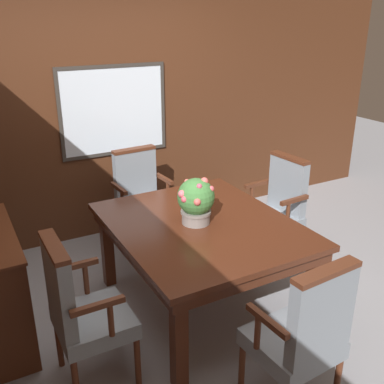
{
  "coord_description": "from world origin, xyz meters",
  "views": [
    {
      "loc": [
        -1.43,
        -2.62,
        2.24
      ],
      "look_at": [
        0.13,
        0.21,
        0.95
      ],
      "focal_mm": 42.0,
      "sensor_mm": 36.0,
      "label": 1
    }
  ],
  "objects_px": {
    "chair_left_near": "(80,308)",
    "potted_plant": "(196,200)",
    "chair_right_far": "(278,206)",
    "chair_head_near": "(303,333)",
    "chair_head_far": "(141,197)",
    "dining_table": "(201,234)"
  },
  "relations": [
    {
      "from": "chair_right_far",
      "to": "potted_plant",
      "type": "bearing_deg",
      "value": -78.02
    },
    {
      "from": "potted_plant",
      "to": "chair_head_near",
      "type": "bearing_deg",
      "value": -88.45
    },
    {
      "from": "chair_right_far",
      "to": "potted_plant",
      "type": "relative_size",
      "value": 2.84
    },
    {
      "from": "chair_right_far",
      "to": "chair_head_near",
      "type": "distance_m",
      "value": 1.81
    },
    {
      "from": "chair_head_near",
      "to": "potted_plant",
      "type": "relative_size",
      "value": 2.84
    },
    {
      "from": "dining_table",
      "to": "potted_plant",
      "type": "xyz_separation_m",
      "value": [
        -0.04,
        0.02,
        0.28
      ]
    },
    {
      "from": "chair_left_near",
      "to": "potted_plant",
      "type": "distance_m",
      "value": 1.14
    },
    {
      "from": "chair_left_near",
      "to": "chair_head_near",
      "type": "bearing_deg",
      "value": -128.9
    },
    {
      "from": "chair_head_far",
      "to": "potted_plant",
      "type": "distance_m",
      "value": 1.2
    },
    {
      "from": "chair_head_far",
      "to": "potted_plant",
      "type": "height_order",
      "value": "potted_plant"
    },
    {
      "from": "chair_left_near",
      "to": "potted_plant",
      "type": "height_order",
      "value": "potted_plant"
    },
    {
      "from": "potted_plant",
      "to": "chair_head_far",
      "type": "bearing_deg",
      "value": 89.23
    },
    {
      "from": "chair_head_near",
      "to": "chair_left_near",
      "type": "bearing_deg",
      "value": -42.13
    },
    {
      "from": "chair_left_near",
      "to": "potted_plant",
      "type": "bearing_deg",
      "value": -70.85
    },
    {
      "from": "chair_right_far",
      "to": "chair_head_far",
      "type": "bearing_deg",
      "value": -132.82
    },
    {
      "from": "chair_right_far",
      "to": "chair_head_near",
      "type": "relative_size",
      "value": 1.0
    },
    {
      "from": "dining_table",
      "to": "chair_right_far",
      "type": "relative_size",
      "value": 1.52
    },
    {
      "from": "chair_head_near",
      "to": "chair_head_far",
      "type": "bearing_deg",
      "value": -93.1
    },
    {
      "from": "dining_table",
      "to": "chair_head_near",
      "type": "bearing_deg",
      "value": -90.25
    },
    {
      "from": "chair_left_near",
      "to": "dining_table",
      "type": "bearing_deg",
      "value": -72.55
    },
    {
      "from": "chair_head_far",
      "to": "chair_right_far",
      "type": "relative_size",
      "value": 1.0
    },
    {
      "from": "potted_plant",
      "to": "dining_table",
      "type": "bearing_deg",
      "value": -29.93
    }
  ]
}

